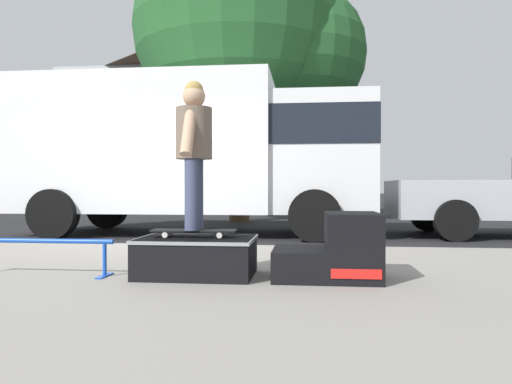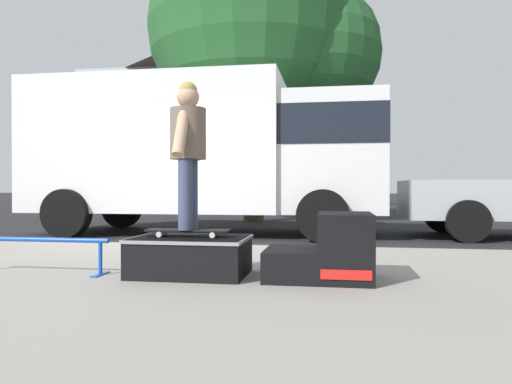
{
  "view_description": "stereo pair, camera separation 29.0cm",
  "coord_description": "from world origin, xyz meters",
  "px_view_note": "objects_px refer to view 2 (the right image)",
  "views": [
    {
      "loc": [
        2.32,
        -7.12,
        0.93
      ],
      "look_at": [
        1.73,
        -1.61,
        0.87
      ],
      "focal_mm": 33.41,
      "sensor_mm": 36.0,
      "label": 1
    },
    {
      "loc": [
        2.61,
        -7.08,
        0.93
      ],
      "look_at": [
        1.73,
        -1.61,
        0.87
      ],
      "focal_mm": 33.41,
      "sensor_mm": 36.0,
      "label": 2
    }
  ],
  "objects_px": {
    "skate_box": "(191,255)",
    "kicker_ramp": "(328,252)",
    "skater_kid": "(188,143)",
    "skateboard": "(188,231)",
    "box_truck": "(207,149)",
    "street_tree_main": "(266,35)",
    "grind_rail": "(38,246)"
  },
  "relations": [
    {
      "from": "kicker_ramp",
      "to": "street_tree_main",
      "type": "relative_size",
      "value": 0.11
    },
    {
      "from": "kicker_ramp",
      "to": "skater_kid",
      "type": "distance_m",
      "value": 1.62
    },
    {
      "from": "skateboard",
      "to": "box_truck",
      "type": "xyz_separation_m",
      "value": [
        -1.16,
        5.02,
        1.17
      ]
    },
    {
      "from": "box_truck",
      "to": "grind_rail",
      "type": "bearing_deg",
      "value": -92.89
    },
    {
      "from": "grind_rail",
      "to": "skateboard",
      "type": "bearing_deg",
      "value": 6.64
    },
    {
      "from": "skate_box",
      "to": "skateboard",
      "type": "xyz_separation_m",
      "value": [
        -0.04,
        0.04,
        0.22
      ]
    },
    {
      "from": "kicker_ramp",
      "to": "skater_kid",
      "type": "height_order",
      "value": "skater_kid"
    },
    {
      "from": "kicker_ramp",
      "to": "skateboard",
      "type": "bearing_deg",
      "value": 178.02
    },
    {
      "from": "skate_box",
      "to": "grind_rail",
      "type": "distance_m",
      "value": 1.46
    },
    {
      "from": "skate_box",
      "to": "skateboard",
      "type": "relative_size",
      "value": 1.34
    },
    {
      "from": "kicker_ramp",
      "to": "skater_kid",
      "type": "xyz_separation_m",
      "value": [
        -1.29,
        0.04,
        0.98
      ]
    },
    {
      "from": "box_truck",
      "to": "street_tree_main",
      "type": "distance_m",
      "value": 5.0
    },
    {
      "from": "skate_box",
      "to": "kicker_ramp",
      "type": "height_order",
      "value": "kicker_ramp"
    },
    {
      "from": "box_truck",
      "to": "street_tree_main",
      "type": "bearing_deg",
      "value": 79.22
    },
    {
      "from": "kicker_ramp",
      "to": "grind_rail",
      "type": "distance_m",
      "value": 2.71
    },
    {
      "from": "kicker_ramp",
      "to": "skater_kid",
      "type": "bearing_deg",
      "value": 178.02
    },
    {
      "from": "grind_rail",
      "to": "skater_kid",
      "type": "xyz_separation_m",
      "value": [
        1.42,
        0.17,
        0.97
      ]
    },
    {
      "from": "skater_kid",
      "to": "skateboard",
      "type": "bearing_deg",
      "value": -90.0
    },
    {
      "from": "grind_rail",
      "to": "skateboard",
      "type": "height_order",
      "value": "skateboard"
    },
    {
      "from": "street_tree_main",
      "to": "box_truck",
      "type": "bearing_deg",
      "value": -100.78
    },
    {
      "from": "box_truck",
      "to": "skater_kid",
      "type": "bearing_deg",
      "value": -77.03
    },
    {
      "from": "skate_box",
      "to": "box_truck",
      "type": "bearing_deg",
      "value": 103.24
    },
    {
      "from": "skater_kid",
      "to": "grind_rail",
      "type": "bearing_deg",
      "value": -173.36
    },
    {
      "from": "street_tree_main",
      "to": "skater_kid",
      "type": "bearing_deg",
      "value": -86.89
    },
    {
      "from": "skate_box",
      "to": "street_tree_main",
      "type": "distance_m",
      "value": 9.92
    },
    {
      "from": "skater_kid",
      "to": "skate_box",
      "type": "bearing_deg",
      "value": -51.1
    },
    {
      "from": "grind_rail",
      "to": "street_tree_main",
      "type": "xyz_separation_m",
      "value": [
        0.95,
        8.79,
        4.72
      ]
    },
    {
      "from": "skater_kid",
      "to": "street_tree_main",
      "type": "xyz_separation_m",
      "value": [
        -0.47,
        8.63,
        3.75
      ]
    },
    {
      "from": "skateboard",
      "to": "skater_kid",
      "type": "distance_m",
      "value": 0.82
    },
    {
      "from": "skate_box",
      "to": "box_truck",
      "type": "distance_m",
      "value": 5.39
    },
    {
      "from": "skateboard",
      "to": "street_tree_main",
      "type": "bearing_deg",
      "value": 93.11
    },
    {
      "from": "skate_box",
      "to": "skater_kid",
      "type": "bearing_deg",
      "value": 128.9
    }
  ]
}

